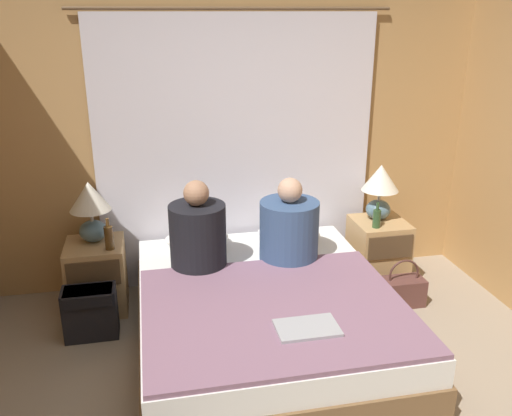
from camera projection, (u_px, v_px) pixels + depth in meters
wall_back at (235, 128)px, 4.20m from camera, size 3.93×0.06×2.50m
curtain_panel at (237, 153)px, 4.20m from camera, size 2.35×0.03×2.13m
bed at (265, 317)px, 3.56m from camera, size 1.63×1.93×0.42m
nightstand_left at (97, 276)px, 3.99m from camera, size 0.41×0.44×0.52m
nightstand_right at (378, 251)px, 4.42m from camera, size 0.41×0.44×0.52m
lamp_left at (90, 205)px, 3.87m from camera, size 0.29×0.29×0.45m
lamp_right at (380, 186)px, 4.29m from camera, size 0.29×0.29×0.45m
pillow_left at (197, 238)px, 4.11m from camera, size 0.48×0.30×0.12m
pillow_right at (288, 231)px, 4.25m from camera, size 0.48×0.30×0.12m
blanket_on_bed at (276, 309)px, 3.22m from camera, size 1.57×1.30×0.03m
person_left_in_bed at (198, 234)px, 3.70m from camera, size 0.39×0.39×0.63m
person_right_in_bed at (289, 228)px, 3.82m from camera, size 0.42×0.42×0.61m
beer_bottle_on_left_stand at (109, 237)px, 3.79m from camera, size 0.06×0.06×0.23m
beer_bottle_on_right_stand at (377, 218)px, 4.18m from camera, size 0.06×0.06×0.20m
laptop_on_bed at (307, 328)px, 2.98m from camera, size 0.35×0.23×0.02m
backpack_on_floor at (90, 310)px, 3.66m from camera, size 0.35×0.22×0.36m
handbag_on_floor at (402, 290)px, 4.09m from camera, size 0.32×0.18×0.37m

